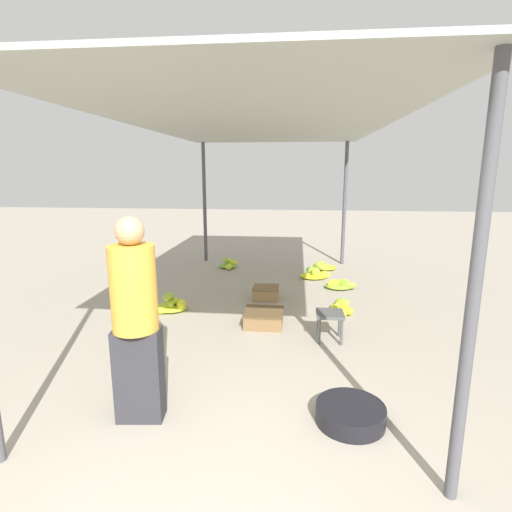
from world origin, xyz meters
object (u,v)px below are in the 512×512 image
object	(u,v)px
banana_pile_left_0	(171,305)
banana_pile_right_0	(342,308)
crate_near	(264,318)
crate_mid	(266,293)
banana_pile_right_1	(323,267)
banana_pile_left_1	(229,264)
banana_pile_right_3	(315,274)
stool	(330,318)
banana_pile_right_2	(341,285)
vendor_foreground	(135,318)
basin_black	(350,414)

from	to	relation	value
banana_pile_left_0	banana_pile_right_0	world-z (taller)	banana_pile_left_0
crate_near	crate_mid	size ratio (longest dim) A/B	1.25
banana_pile_left_0	banana_pile_right_0	size ratio (longest dim) A/B	1.06
banana_pile_right_1	crate_mid	xyz separation A→B (m)	(-1.09, -2.13, 0.03)
banana_pile_left_1	banana_pile_right_3	xyz separation A→B (m)	(1.85, -0.69, 0.00)
crate_near	banana_pile_right_0	bearing A→B (deg)	26.96
stool	banana_pile_right_0	distance (m)	1.06
banana_pile_right_0	banana_pile_right_2	bearing A→B (deg)	84.98
stool	banana_pile_right_1	distance (m)	3.74
banana_pile_right_1	crate_near	xyz separation A→B (m)	(-1.02, -3.31, 0.03)
vendor_foreground	crate_mid	world-z (taller)	vendor_foreground
vendor_foreground	banana_pile_right_3	size ratio (longest dim) A/B	2.97
banana_pile_left_1	banana_pile_right_1	world-z (taller)	banana_pile_left_1
banana_pile_right_0	banana_pile_right_3	xyz separation A→B (m)	(-0.32, 2.00, 0.00)
stool	crate_mid	xyz separation A→B (m)	(-0.94, 1.60, -0.20)
basin_black	banana_pile_right_2	bearing A→B (deg)	85.36
banana_pile_right_3	crate_near	distance (m)	2.71
banana_pile_left_1	banana_pile_right_3	size ratio (longest dim) A/B	0.91
crate_near	basin_black	bearing A→B (deg)	-66.54
vendor_foreground	crate_mid	xyz separation A→B (m)	(0.81, 3.42, -0.81)
banana_pile_right_3	crate_mid	xyz separation A→B (m)	(-0.88, -1.40, 0.01)
banana_pile_left_1	banana_pile_right_2	world-z (taller)	banana_pile_left_1
banana_pile_right_1	banana_pile_right_3	xyz separation A→B (m)	(-0.21, -0.73, 0.02)
banana_pile_right_0	banana_pile_right_1	bearing A→B (deg)	92.36
stool	banana_pile_right_2	size ratio (longest dim) A/B	0.66
stool	basin_black	bearing A→B (deg)	-88.28
banana_pile_right_2	banana_pile_right_3	distance (m)	0.82
banana_pile_right_0	crate_mid	size ratio (longest dim) A/B	1.19
basin_black	banana_pile_right_3	size ratio (longest dim) A/B	1.00
banana_pile_left_0	banana_pile_right_3	world-z (taller)	banana_pile_left_0
banana_pile_left_0	banana_pile_right_2	bearing A→B (deg)	28.21
banana_pile_right_1	banana_pile_right_2	xyz separation A→B (m)	(0.23, -1.42, 0.00)
banana_pile_left_0	banana_pile_right_2	xyz separation A→B (m)	(2.72, 1.46, -0.01)
stool	crate_mid	world-z (taller)	stool
banana_pile_right_1	crate_near	size ratio (longest dim) A/B	1.16
banana_pile_right_0	banana_pile_right_1	xyz separation A→B (m)	(-0.11, 2.73, -0.02)
vendor_foreground	banana_pile_right_1	world-z (taller)	vendor_foreground
stool	crate_mid	distance (m)	1.87
basin_black	crate_mid	world-z (taller)	crate_mid
banana_pile_right_0	crate_mid	distance (m)	1.34
banana_pile_left_0	banana_pile_right_3	xyz separation A→B (m)	(2.28, 2.15, 0.00)
banana_pile_right_3	crate_mid	size ratio (longest dim) A/B	1.38
crate_near	banana_pile_left_1	bearing A→B (deg)	107.72
banana_pile_right_2	basin_black	bearing A→B (deg)	-94.64
banana_pile_left_1	banana_pile_right_2	xyz separation A→B (m)	(2.29, -1.38, -0.01)
banana_pile_left_1	crate_mid	size ratio (longest dim) A/B	1.25
stool	basin_black	xyz separation A→B (m)	(0.05, -1.70, -0.22)
crate_mid	stool	bearing A→B (deg)	-59.64
vendor_foreground	banana_pile_right_0	distance (m)	3.56
banana_pile_right_3	banana_pile_right_1	bearing A→B (deg)	73.78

